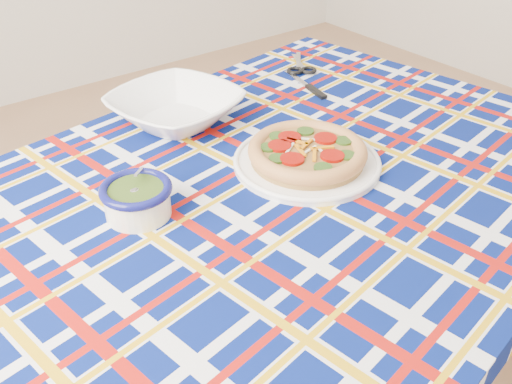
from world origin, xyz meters
TOP-DOWN VIEW (x-y plane):
  - floor at (0.00, 0.00)m, footprint 4.00×4.00m
  - dining_table at (-0.58, -0.43)m, footprint 1.72×1.23m
  - tablecloth at (-0.58, -0.43)m, footprint 1.76×1.27m
  - main_focaccia_plate at (-0.42, -0.41)m, footprint 0.32×0.32m
  - pesto_bowl at (-0.78, -0.35)m, footprint 0.16×0.16m
  - serving_bowl at (-0.53, -0.07)m, footprint 0.35×0.35m
  - table_knife at (-0.13, -0.06)m, footprint 0.06×0.22m
  - kitchen_scissors at (-0.05, 0.04)m, footprint 0.18×0.21m

SIDE VIEW (x-z plane):
  - floor at x=0.00m, z-range 0.00..0.00m
  - dining_table at x=-0.58m, z-range 0.30..1.04m
  - tablecloth at x=-0.58m, z-range 0.64..0.75m
  - table_knife at x=-0.13m, z-range 0.75..0.76m
  - kitchen_scissors at x=-0.05m, z-range 0.75..0.77m
  - main_focaccia_plate at x=-0.42m, z-range 0.75..0.81m
  - serving_bowl at x=-0.53m, z-range 0.75..0.82m
  - pesto_bowl at x=-0.78m, z-range 0.75..0.83m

